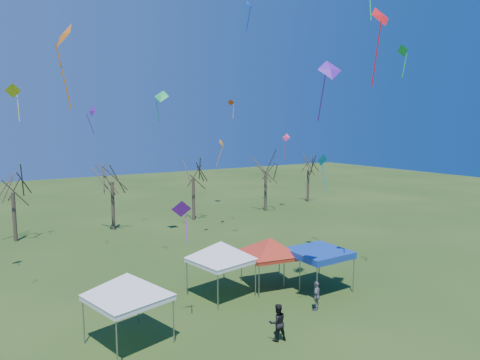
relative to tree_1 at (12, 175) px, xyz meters
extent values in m
plane|color=#244115|center=(10.77, -24.65, -5.79)|extent=(140.00, 140.00, 0.00)
cylinder|color=#3D2D21|center=(0.00, 0.00, -3.65)|extent=(0.32, 0.32, 4.28)
cylinder|color=#3D2D21|center=(8.40, -0.27, -3.47)|extent=(0.32, 0.32, 4.64)
cylinder|color=#3D2D21|center=(16.80, -0.60, -3.55)|extent=(0.32, 0.32, 4.49)
cylinder|color=#3D2D21|center=(26.12, -0.65, -3.56)|extent=(0.32, 0.32, 4.47)
cylinder|color=#3D2D21|center=(34.49, 1.42, -3.68)|extent=(0.32, 0.32, 4.23)
cylinder|color=gray|center=(1.73, -24.24, -4.76)|extent=(0.06, 0.06, 2.07)
cylinder|color=gray|center=(1.03, -21.43, -4.76)|extent=(0.06, 0.06, 2.07)
cylinder|color=gray|center=(4.54, -23.54, -4.76)|extent=(0.06, 0.06, 2.07)
cylinder|color=gray|center=(3.84, -20.73, -4.76)|extent=(0.06, 0.06, 2.07)
cube|color=white|center=(2.79, -22.48, -3.60)|extent=(3.76, 3.76, 0.25)
pyramid|color=white|center=(2.79, -22.48, -2.44)|extent=(4.26, 4.26, 1.03)
cylinder|color=gray|center=(7.95, -21.61, -4.77)|extent=(0.06, 0.06, 2.04)
cylinder|color=gray|center=(7.44, -18.80, -4.77)|extent=(0.06, 0.06, 2.04)
cylinder|color=gray|center=(10.75, -21.10, -4.77)|extent=(0.06, 0.06, 2.04)
cylinder|color=gray|center=(10.24, -18.29, -4.77)|extent=(0.06, 0.06, 2.04)
cube|color=white|center=(9.10, -19.95, -3.63)|extent=(3.55, 3.55, 0.24)
pyramid|color=white|center=(9.10, -19.95, -2.49)|extent=(4.25, 4.25, 1.02)
cylinder|color=gray|center=(10.79, -21.40, -4.83)|extent=(0.06, 0.06, 1.93)
cylinder|color=gray|center=(11.28, -18.74, -4.83)|extent=(0.06, 0.06, 1.93)
cylinder|color=gray|center=(13.45, -21.88, -4.83)|extent=(0.06, 0.06, 1.93)
cylinder|color=gray|center=(13.93, -19.22, -4.83)|extent=(0.06, 0.06, 1.93)
cube|color=#B32411|center=(12.36, -20.31, -3.75)|extent=(3.36, 3.36, 0.23)
pyramid|color=#B32411|center=(12.36, -20.31, -2.67)|extent=(4.02, 4.02, 0.96)
cylinder|color=gray|center=(13.12, -23.73, -4.74)|extent=(0.06, 0.06, 2.10)
cylinder|color=gray|center=(13.10, -20.79, -4.74)|extent=(0.06, 0.06, 2.10)
cylinder|color=gray|center=(16.06, -23.72, -4.74)|extent=(0.06, 0.06, 2.10)
cylinder|color=gray|center=(16.04, -20.77, -4.74)|extent=(0.06, 0.06, 2.10)
cube|color=#0E3596|center=(14.58, -22.25, -3.56)|extent=(3.17, 3.17, 0.25)
cube|color=#0E3596|center=(14.58, -22.25, -3.37)|extent=(3.17, 3.17, 0.13)
imported|color=black|center=(8.70, -25.91, -4.91)|extent=(0.97, 0.82, 1.75)
imported|color=slate|center=(12.50, -24.39, -4.99)|extent=(0.99, 0.87, 1.60)
cone|color=red|center=(13.67, -27.00, 9.18)|extent=(1.16, 0.73, 1.02)
cube|color=red|center=(13.46, -27.00, 7.42)|extent=(0.04, 0.45, 2.95)
cone|color=orange|center=(17.18, -5.96, 2.59)|extent=(0.84, 0.75, 0.69)
cube|color=orange|center=(16.86, -6.18, 1.37)|extent=(0.51, 0.70, 2.09)
cone|color=#F04716|center=(18.18, -6.03, 6.34)|extent=(0.80, 0.76, 0.59)
cube|color=#F04716|center=(18.36, -6.17, 5.50)|extent=(0.34, 0.41, 1.35)
cone|color=#0B91B3|center=(20.98, -15.51, 1.43)|extent=(1.05, 0.46, 1.00)
cube|color=#0B91B3|center=(21.27, -15.50, -0.04)|extent=(0.07, 0.62, 2.44)
cone|color=#1241BF|center=(11.62, -19.08, 11.17)|extent=(0.77, 0.58, 0.66)
cube|color=#1241BF|center=(11.49, -19.14, 10.34)|extent=(0.17, 0.30, 1.31)
cone|color=yellow|center=(0.33, -2.29, 6.92)|extent=(1.21, 0.53, 1.16)
cube|color=yellow|center=(0.64, -2.28, 5.55)|extent=(0.05, 0.65, 2.14)
cone|color=#DB640B|center=(0.62, -22.34, 7.73)|extent=(0.88, 1.27, 1.04)
cube|color=#DB640B|center=(0.57, -22.09, 6.14)|extent=(0.53, 0.13, 2.61)
cone|color=purple|center=(5.53, -22.42, 0.21)|extent=(1.05, 0.73, 0.91)
cube|color=purple|center=(5.75, -22.49, -0.78)|extent=(0.19, 0.49, 1.50)
cone|color=#CF2E63|center=(28.50, -1.38, 2.82)|extent=(0.91, 1.08, 0.94)
cube|color=#CF2E63|center=(28.40, -1.21, 1.38)|extent=(0.39, 0.26, 2.40)
cone|color=#5D16A0|center=(5.95, -3.92, 5.36)|extent=(0.55, 0.94, 0.90)
cube|color=#5D16A0|center=(5.84, -3.63, 4.30)|extent=(0.64, 0.27, 1.68)
cone|color=green|center=(11.00, -6.73, 6.62)|extent=(1.53, 1.50, 1.08)
cube|color=green|center=(10.73, -6.48, 5.36)|extent=(0.55, 0.59, 1.91)
cone|color=green|center=(18.88, -24.30, 8.50)|extent=(0.30, 0.75, 0.73)
cube|color=green|center=(18.88, -24.46, 7.63)|extent=(0.36, 0.05, 1.38)
cone|color=#5D1BBF|center=(10.91, -26.62, 6.62)|extent=(1.33, 1.09, 0.97)
cube|color=#5D1BBF|center=(10.58, -26.49, 5.35)|extent=(0.29, 0.72, 2.00)
camera|label=1|loc=(-2.81, -40.89, 4.12)|focal=32.00mm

